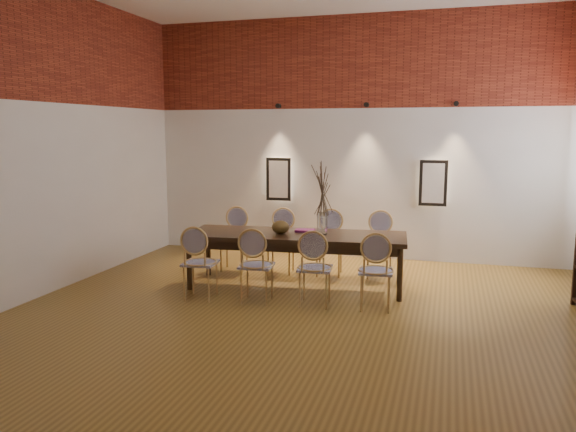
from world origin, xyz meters
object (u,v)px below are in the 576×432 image
(bowl, at_px, (281,227))
(chair_far_a, at_px, (234,240))
(dining_table, at_px, (296,260))
(chair_near_a, at_px, (200,263))
(chair_near_b, at_px, (256,265))
(chair_near_d, at_px, (376,271))
(chair_far_d, at_px, (380,246))
(chair_far_b, at_px, (281,242))
(chair_near_c, at_px, (315,268))
(book, at_px, (305,231))
(vase, at_px, (322,223))
(chair_far_c, at_px, (329,244))

(bowl, bearing_deg, chair_far_a, 143.46)
(dining_table, xyz_separation_m, chair_near_a, (-1.03, -0.85, 0.09))
(chair_near_b, distance_m, chair_near_d, 1.48)
(chair_near_b, distance_m, chair_far_a, 1.68)
(chair_far_d, bearing_deg, dining_table, 34.27)
(dining_table, distance_m, chair_near_d, 1.34)
(chair_far_d, bearing_deg, chair_near_a, 34.27)
(chair_far_a, height_order, chair_far_b, same)
(chair_near_c, bearing_deg, bowl, 129.21)
(chair_far_a, bearing_deg, book, 153.87)
(chair_near_c, height_order, chair_far_a, same)
(vase, bearing_deg, chair_far_a, 157.91)
(bowl, bearing_deg, chair_near_b, -97.86)
(chair_near_d, relative_size, bowl, 3.92)
(vase, xyz_separation_m, bowl, (-0.55, -0.10, -0.06))
(bowl, height_order, book, bowl)
(chair_near_c, distance_m, chair_far_c, 1.51)
(dining_table, height_order, chair_far_a, chair_far_a)
(chair_near_a, relative_size, book, 3.62)
(chair_near_b, xyz_separation_m, chair_far_a, (-0.87, 1.44, 0.00))
(chair_far_a, height_order, book, chair_far_a)
(book, bearing_deg, chair_near_d, -37.04)
(chair_far_c, height_order, book, chair_far_c)
(chair_far_a, bearing_deg, chair_near_b, 116.07)
(chair_near_d, bearing_deg, chair_near_c, 180.00)
(chair_far_b, height_order, bowl, chair_far_b)
(bowl, bearing_deg, book, 40.73)
(chair_near_b, height_order, book, chair_near_b)
(chair_near_c, bearing_deg, chair_near_a, 180.00)
(dining_table, height_order, chair_far_b, chair_far_b)
(chair_near_c, height_order, bowl, chair_near_c)
(chair_near_b, relative_size, chair_far_d, 1.00)
(chair_far_b, xyz_separation_m, bowl, (0.24, -0.79, 0.37))
(dining_table, relative_size, book, 11.36)
(chair_far_a, relative_size, bowl, 3.92)
(chair_near_b, xyz_separation_m, vase, (0.65, 0.82, 0.43))
(chair_far_c, xyz_separation_m, bowl, (-0.50, -0.85, 0.37))
(dining_table, bearing_deg, chair_far_c, 63.93)
(chair_far_a, xyz_separation_m, chair_far_c, (1.47, 0.13, 0.00))
(dining_table, height_order, chair_near_a, chair_near_a)
(chair_far_b, relative_size, chair_far_d, 1.00)
(chair_near_b, height_order, chair_near_c, same)
(vase, bearing_deg, chair_near_c, -83.76)
(chair_near_c, height_order, chair_far_c, same)
(chair_near_a, bearing_deg, chair_near_c, -0.00)
(chair_near_d, distance_m, vase, 1.15)
(chair_far_b, bearing_deg, chair_near_a, 63.93)
(dining_table, distance_m, chair_far_a, 1.34)
(chair_far_c, distance_m, book, 0.71)
(dining_table, xyz_separation_m, vase, (0.35, 0.03, 0.53))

